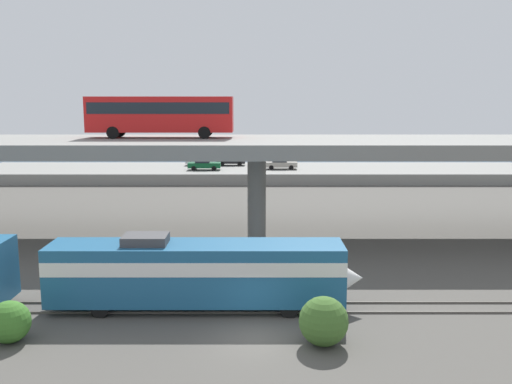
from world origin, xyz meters
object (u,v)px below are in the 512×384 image
(parked_car_1, at_px, (229,160))
(parked_car_2, at_px, (202,164))
(train_locomotive, at_px, (209,270))
(transit_bus_on_overpass, at_px, (158,113))
(parked_car_3, at_px, (279,164))
(parked_car_0, at_px, (199,160))

(parked_car_1, height_order, parked_car_2, same)
(train_locomotive, bearing_deg, parked_car_2, 95.54)
(transit_bus_on_overpass, distance_m, parked_car_3, 34.82)
(parked_car_1, xyz_separation_m, parked_car_3, (7.20, -4.40, 0.00))
(parked_car_0, height_order, parked_car_3, same)
(parked_car_2, relative_size, parked_car_3, 1.00)
(transit_bus_on_overpass, distance_m, parked_car_1, 37.43)
(transit_bus_on_overpass, height_order, parked_car_1, transit_bus_on_overpass)
(transit_bus_on_overpass, height_order, parked_car_0, transit_bus_on_overpass)
(parked_car_3, bearing_deg, parked_car_1, 148.55)
(train_locomotive, distance_m, parked_car_2, 48.94)
(train_locomotive, height_order, parked_car_1, train_locomotive)
(parked_car_0, xyz_separation_m, parked_car_2, (1.03, -5.42, 0.00))
(train_locomotive, bearing_deg, parked_car_0, 96.07)
(parked_car_1, bearing_deg, parked_car_0, 179.20)
(train_locomotive, distance_m, parked_car_3, 50.01)
(parked_car_0, relative_size, parked_car_3, 0.94)
(parked_car_1, bearing_deg, train_locomotive, -88.65)
(parked_car_0, bearing_deg, transit_bus_on_overpass, 90.44)
(parked_car_3, bearing_deg, parked_car_2, -174.87)
(parked_car_0, bearing_deg, train_locomotive, 96.07)
(parked_car_1, bearing_deg, parked_car_2, -122.80)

